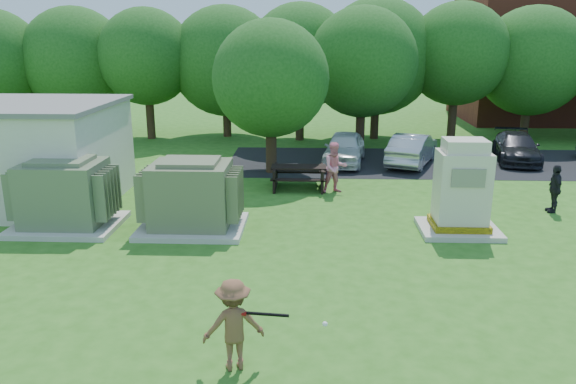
{
  "coord_description": "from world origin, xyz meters",
  "views": [
    {
      "loc": [
        0.63,
        -10.8,
        5.53
      ],
      "look_at": [
        0.0,
        4.0,
        1.3
      ],
      "focal_mm": 35.0,
      "sensor_mm": 36.0,
      "label": 1
    }
  ],
  "objects_px": {
    "batter": "(234,325)",
    "car_silver_a": "(412,149)",
    "car_dark": "(517,147)",
    "transformer_right": "(191,197)",
    "transformer_left": "(65,196)",
    "generator_cabinet": "(461,192)",
    "car_white": "(344,148)",
    "person_at_picnic": "(335,168)",
    "picnic_table": "(299,175)",
    "person_walking_right": "(555,189)"
  },
  "relations": [
    {
      "from": "batter",
      "to": "car_silver_a",
      "type": "height_order",
      "value": "batter"
    },
    {
      "from": "car_silver_a",
      "to": "car_dark",
      "type": "distance_m",
      "value": 4.8
    },
    {
      "from": "transformer_right",
      "to": "batter",
      "type": "xyz_separation_m",
      "value": [
        2.16,
        -6.92,
        -0.16
      ]
    },
    {
      "from": "transformer_left",
      "to": "transformer_right",
      "type": "relative_size",
      "value": 1.0
    },
    {
      "from": "transformer_right",
      "to": "car_dark",
      "type": "distance_m",
      "value": 15.71
    },
    {
      "from": "generator_cabinet",
      "to": "car_silver_a",
      "type": "xyz_separation_m",
      "value": [
        0.11,
        8.54,
        -0.5
      ]
    },
    {
      "from": "transformer_right",
      "to": "car_white",
      "type": "height_order",
      "value": "transformer_right"
    },
    {
      "from": "car_dark",
      "to": "person_at_picnic",
      "type": "bearing_deg",
      "value": -136.26
    },
    {
      "from": "person_at_picnic",
      "to": "batter",
      "type": "bearing_deg",
      "value": -117.16
    },
    {
      "from": "person_at_picnic",
      "to": "generator_cabinet",
      "type": "bearing_deg",
      "value": -65.76
    },
    {
      "from": "generator_cabinet",
      "to": "car_silver_a",
      "type": "height_order",
      "value": "generator_cabinet"
    },
    {
      "from": "picnic_table",
      "to": "car_dark",
      "type": "bearing_deg",
      "value": 27.6
    },
    {
      "from": "person_at_picnic",
      "to": "transformer_left",
      "type": "bearing_deg",
      "value": -169.19
    },
    {
      "from": "generator_cabinet",
      "to": "batter",
      "type": "height_order",
      "value": "generator_cabinet"
    },
    {
      "from": "transformer_left",
      "to": "person_walking_right",
      "type": "relative_size",
      "value": 1.95
    },
    {
      "from": "picnic_table",
      "to": "person_walking_right",
      "type": "height_order",
      "value": "person_walking_right"
    },
    {
      "from": "batter",
      "to": "car_dark",
      "type": "bearing_deg",
      "value": -137.3
    },
    {
      "from": "generator_cabinet",
      "to": "car_dark",
      "type": "height_order",
      "value": "generator_cabinet"
    },
    {
      "from": "batter",
      "to": "car_dark",
      "type": "relative_size",
      "value": 0.38
    },
    {
      "from": "car_silver_a",
      "to": "generator_cabinet",
      "type": "bearing_deg",
      "value": 111.21
    },
    {
      "from": "person_walking_right",
      "to": "car_dark",
      "type": "relative_size",
      "value": 0.36
    },
    {
      "from": "car_dark",
      "to": "transformer_left",
      "type": "bearing_deg",
      "value": -139.27
    },
    {
      "from": "generator_cabinet",
      "to": "batter",
      "type": "xyz_separation_m",
      "value": [
        -5.52,
        -7.02,
        -0.37
      ]
    },
    {
      "from": "transformer_right",
      "to": "generator_cabinet",
      "type": "height_order",
      "value": "generator_cabinet"
    },
    {
      "from": "transformer_right",
      "to": "car_silver_a",
      "type": "distance_m",
      "value": 11.63
    },
    {
      "from": "transformer_right",
      "to": "batter",
      "type": "distance_m",
      "value": 7.25
    },
    {
      "from": "generator_cabinet",
      "to": "transformer_left",
      "type": "bearing_deg",
      "value": -179.51
    },
    {
      "from": "person_walking_right",
      "to": "car_white",
      "type": "distance_m",
      "value": 9.1
    },
    {
      "from": "picnic_table",
      "to": "batter",
      "type": "relative_size",
      "value": 1.22
    },
    {
      "from": "car_white",
      "to": "transformer_right",
      "type": "bearing_deg",
      "value": -110.47
    },
    {
      "from": "transformer_left",
      "to": "person_at_picnic",
      "type": "bearing_deg",
      "value": 27.06
    },
    {
      "from": "transformer_right",
      "to": "batter",
      "type": "bearing_deg",
      "value": -72.69
    },
    {
      "from": "batter",
      "to": "person_at_picnic",
      "type": "distance_m",
      "value": 11.2
    },
    {
      "from": "picnic_table",
      "to": "batter",
      "type": "bearing_deg",
      "value": -94.1
    },
    {
      "from": "transformer_left",
      "to": "person_at_picnic",
      "type": "relative_size",
      "value": 1.66
    },
    {
      "from": "batter",
      "to": "car_silver_a",
      "type": "bearing_deg",
      "value": -124.93
    },
    {
      "from": "picnic_table",
      "to": "transformer_right",
      "type": "bearing_deg",
      "value": -123.4
    },
    {
      "from": "transformer_right",
      "to": "person_at_picnic",
      "type": "xyz_separation_m",
      "value": [
        4.28,
        4.07,
        -0.06
      ]
    },
    {
      "from": "car_white",
      "to": "batter",
      "type": "bearing_deg",
      "value": -91.11
    },
    {
      "from": "transformer_right",
      "to": "person_walking_right",
      "type": "relative_size",
      "value": 1.95
    },
    {
      "from": "transformer_left",
      "to": "transformer_right",
      "type": "distance_m",
      "value": 3.7
    },
    {
      "from": "transformer_left",
      "to": "generator_cabinet",
      "type": "height_order",
      "value": "generator_cabinet"
    },
    {
      "from": "generator_cabinet",
      "to": "picnic_table",
      "type": "bearing_deg",
      "value": 136.74
    },
    {
      "from": "batter",
      "to": "car_dark",
      "type": "height_order",
      "value": "batter"
    },
    {
      "from": "transformer_right",
      "to": "picnic_table",
      "type": "xyz_separation_m",
      "value": [
        2.98,
        4.51,
        -0.44
      ]
    },
    {
      "from": "transformer_left",
      "to": "picnic_table",
      "type": "distance_m",
      "value": 8.07
    },
    {
      "from": "transformer_left",
      "to": "transformer_right",
      "type": "bearing_deg",
      "value": 0.0
    },
    {
      "from": "transformer_left",
      "to": "transformer_right",
      "type": "height_order",
      "value": "same"
    },
    {
      "from": "picnic_table",
      "to": "transformer_left",
      "type": "bearing_deg",
      "value": -145.94
    },
    {
      "from": "batter",
      "to": "generator_cabinet",
      "type": "bearing_deg",
      "value": -143.24
    }
  ]
}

